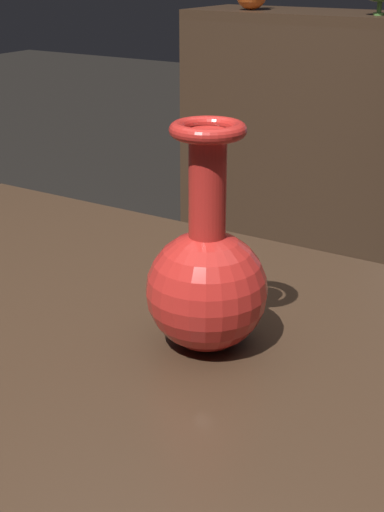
% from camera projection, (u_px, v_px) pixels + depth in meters
% --- Properties ---
extents(vase_centerpiece, '(0.13, 0.13, 0.24)m').
position_uv_depth(vase_centerpiece, '(205.00, 279.00, 0.77)').
color(vase_centerpiece, red).
rests_on(vase_centerpiece, display_plinth).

